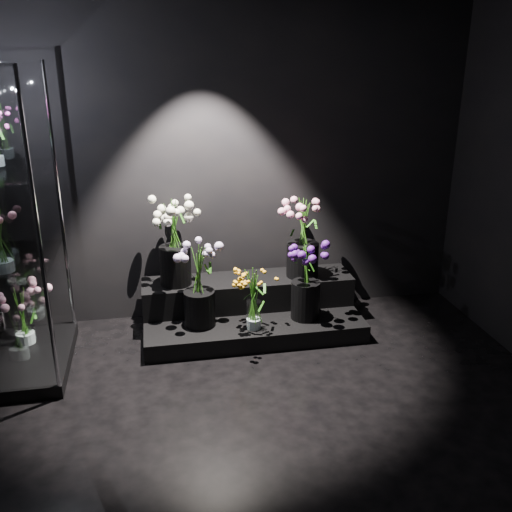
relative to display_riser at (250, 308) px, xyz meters
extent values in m
plane|color=black|center=(-0.06, -1.64, -0.17)|extent=(4.00, 4.00, 0.00)
plane|color=black|center=(-0.06, 0.36, 1.23)|extent=(4.00, 0.00, 4.00)
cube|color=black|center=(0.00, -0.09, -0.09)|extent=(1.80, 0.80, 0.15)
cube|color=black|center=(0.00, 0.11, 0.11)|extent=(1.80, 0.40, 0.25)
cube|color=black|center=(-1.75, -0.34, -0.12)|extent=(0.59, 0.99, 0.10)
cube|color=white|center=(-1.75, -0.34, 0.68)|extent=(0.53, 0.93, 0.01)
cube|color=white|center=(-1.75, -0.34, 1.32)|extent=(0.53, 0.93, 0.01)
cylinder|color=white|center=(-0.03, -0.34, 0.10)|extent=(0.12, 0.12, 0.24)
cylinder|color=black|center=(-0.45, -0.19, 0.13)|extent=(0.25, 0.25, 0.29)
cylinder|color=black|center=(0.42, -0.23, 0.14)|extent=(0.24, 0.24, 0.32)
cylinder|color=black|center=(-0.61, 0.10, 0.40)|extent=(0.26, 0.26, 0.33)
cylinder|color=black|center=(0.47, 0.08, 0.38)|extent=(0.27, 0.27, 0.30)
cylinder|color=white|center=(-1.76, -0.55, 0.79)|extent=(0.14, 0.14, 0.22)
cylinder|color=white|center=(-1.80, -0.16, 0.06)|extent=(0.15, 0.15, 0.25)
camera|label=1|loc=(-0.76, -4.34, 2.10)|focal=40.00mm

